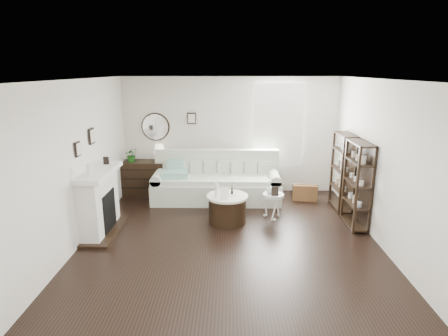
{
  "coord_description": "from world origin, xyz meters",
  "views": [
    {
      "loc": [
        -0.0,
        -5.93,
        2.85
      ],
      "look_at": [
        -0.11,
        0.8,
        1.07
      ],
      "focal_mm": 30.0,
      "sensor_mm": 36.0,
      "label": 1
    }
  ],
  "objects_px": {
    "sofa": "(216,184)",
    "drum_table": "(227,209)",
    "dresser": "(146,178)",
    "pedestal_table": "(273,196)"
  },
  "relations": [
    {
      "from": "drum_table",
      "to": "dresser",
      "type": "bearing_deg",
      "value": 138.55
    },
    {
      "from": "sofa",
      "to": "pedestal_table",
      "type": "bearing_deg",
      "value": -43.48
    },
    {
      "from": "sofa",
      "to": "drum_table",
      "type": "bearing_deg",
      "value": -79.02
    },
    {
      "from": "sofa",
      "to": "dresser",
      "type": "bearing_deg",
      "value": 167.07
    },
    {
      "from": "sofa",
      "to": "dresser",
      "type": "distance_m",
      "value": 1.71
    },
    {
      "from": "drum_table",
      "to": "pedestal_table",
      "type": "height_order",
      "value": "drum_table"
    },
    {
      "from": "drum_table",
      "to": "sofa",
      "type": "bearing_deg",
      "value": 100.98
    },
    {
      "from": "dresser",
      "to": "drum_table",
      "type": "xyz_separation_m",
      "value": [
        1.92,
        -1.7,
        -0.11
      ]
    },
    {
      "from": "sofa",
      "to": "dresser",
      "type": "height_order",
      "value": "sofa"
    },
    {
      "from": "sofa",
      "to": "drum_table",
      "type": "height_order",
      "value": "sofa"
    }
  ]
}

